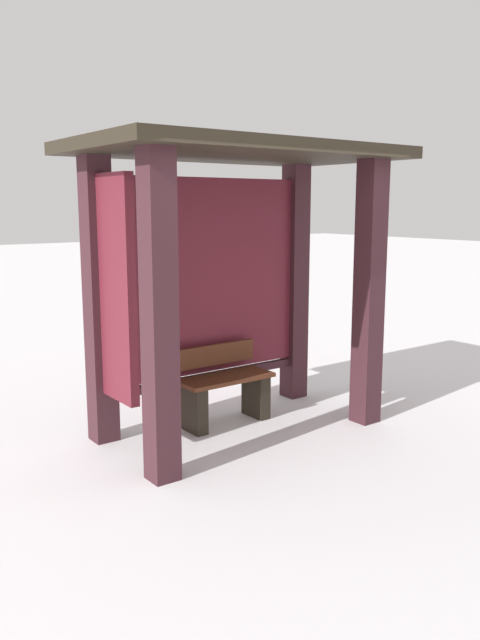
# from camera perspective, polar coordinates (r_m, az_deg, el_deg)

# --- Properties ---
(ground_plane) EXTENTS (60.00, 60.00, 0.00)m
(ground_plane) POSITION_cam_1_polar(r_m,az_deg,el_deg) (6.08, -0.02, -9.72)
(ground_plane) COLOR white
(bus_shelter) EXTENTS (2.85, 1.65, 2.58)m
(bus_shelter) POSITION_cam_1_polar(r_m,az_deg,el_deg) (5.79, -1.38, 7.06)
(bus_shelter) COLOR #3D1F25
(bus_shelter) RESTS_ON ground
(bench_left_inside) EXTENTS (0.93, 0.37, 0.75)m
(bench_left_inside) POSITION_cam_1_polar(r_m,az_deg,el_deg) (6.16, -1.40, -6.20)
(bench_left_inside) COLOR #572D1A
(bench_left_inside) RESTS_ON ground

